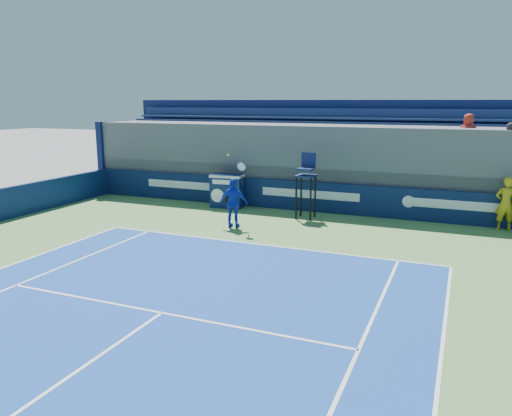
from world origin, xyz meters
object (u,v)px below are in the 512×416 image
at_px(ball_person, 505,204).
at_px(match_clock, 227,190).
at_px(tennis_player, 234,203).
at_px(umpire_chair, 306,178).

bearing_deg(ball_person, match_clock, -11.10).
distance_m(match_clock, tennis_player, 3.42).
xyz_separation_m(ball_person, tennis_player, (-8.70, -3.22, -0.05)).
relative_size(ball_person, umpire_chair, 0.74).
xyz_separation_m(match_clock, umpire_chair, (3.60, -0.63, 0.79)).
bearing_deg(umpire_chair, match_clock, 170.12).
bearing_deg(ball_person, umpire_chair, -5.08).
relative_size(match_clock, tennis_player, 0.54).
height_order(match_clock, umpire_chair, umpire_chair).
height_order(ball_person, umpire_chair, umpire_chair).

